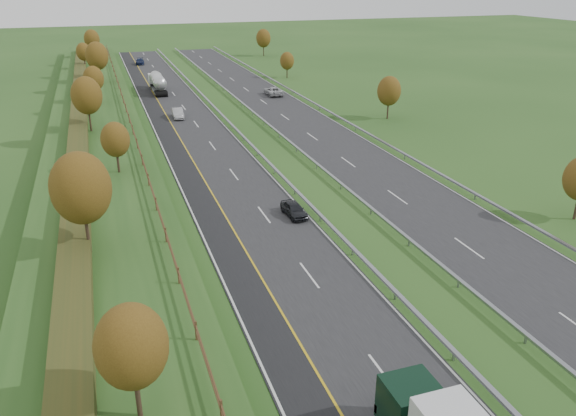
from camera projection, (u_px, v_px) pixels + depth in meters
name	position (u px, v px, depth m)	size (l,w,h in m)	color
ground	(271.00, 150.00, 71.86)	(400.00, 400.00, 0.00)	#254A1A
near_carriageway	(201.00, 145.00, 73.86)	(10.50, 200.00, 0.04)	black
far_carriageway	(318.00, 134.00, 78.73)	(10.50, 200.00, 0.04)	black
hard_shoulder	(173.00, 147.00, 72.76)	(3.00, 200.00, 0.04)	black
lane_markings	(249.00, 140.00, 75.63)	(26.75, 200.00, 0.01)	silver
embankment_left	(97.00, 146.00, 69.66)	(12.00, 200.00, 2.00)	#254A1A
hedge_left	(78.00, 136.00, 68.47)	(2.20, 180.00, 1.10)	#323C18
fence_left	(133.00, 131.00, 69.95)	(0.12, 189.06, 1.20)	#422B19
median_barrier_near	(243.00, 137.00, 75.31)	(0.32, 200.00, 0.71)	gray
median_barrier_far	(279.00, 133.00, 76.82)	(0.32, 200.00, 0.71)	gray
outer_barrier_far	(356.00, 127.00, 80.20)	(0.32, 200.00, 0.71)	gray
trees_left	(95.00, 109.00, 64.74)	(6.64, 164.30, 7.66)	#2D2116
trees_far	(327.00, 68.00, 106.54)	(8.45, 118.60, 7.12)	#2D2116
road_tanker	(157.00, 82.00, 106.01)	(2.40, 11.22, 3.46)	silver
car_dark_near	(294.00, 209.00, 51.88)	(1.55, 3.85, 1.31)	black
car_silver_mid	(178.00, 113.00, 87.13)	(1.57, 4.51, 1.49)	#9D9CA0
car_small_far	(140.00, 61.00, 138.77)	(1.92, 4.73, 1.37)	#141E3F
car_oncoming	(273.00, 91.00, 103.39)	(2.58, 5.59, 1.55)	#AFAFB4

